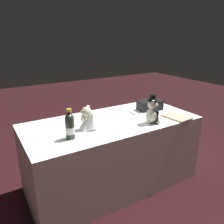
% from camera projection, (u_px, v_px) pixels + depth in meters
% --- Properties ---
extents(ground_plane, '(12.00, 12.00, 0.00)m').
position_uv_depth(ground_plane, '(112.00, 181.00, 2.67)').
color(ground_plane, black).
extents(reception_table, '(1.87, 0.86, 0.77)m').
position_uv_depth(reception_table, '(112.00, 153.00, 2.54)').
color(reception_table, white).
rests_on(reception_table, ground_plane).
extents(teddy_bear_groom, '(0.16, 0.16, 0.30)m').
position_uv_depth(teddy_bear_groom, '(153.00, 112.00, 2.32)').
color(teddy_bear_groom, silver).
rests_on(teddy_bear_groom, reception_table).
extents(teddy_bear_bride, '(0.21, 0.22, 0.23)m').
position_uv_depth(teddy_bear_bride, '(88.00, 120.00, 2.17)').
color(teddy_bear_bride, white).
rests_on(teddy_bear_bride, reception_table).
extents(champagne_bottle, '(0.08, 0.08, 0.28)m').
position_uv_depth(champagne_bottle, '(70.00, 126.00, 1.97)').
color(champagne_bottle, '#283328').
rests_on(champagne_bottle, reception_table).
extents(signing_pen, '(0.02, 0.15, 0.01)m').
position_uv_depth(signing_pen, '(132.00, 113.00, 2.65)').
color(signing_pen, navy).
rests_on(signing_pen, reception_table).
extents(gift_case_black, '(0.31, 0.21, 0.12)m').
position_uv_depth(gift_case_black, '(150.00, 105.00, 2.76)').
color(gift_case_black, black).
rests_on(gift_case_black, reception_table).
extents(guestbook, '(0.23, 0.31, 0.02)m').
position_uv_depth(guestbook, '(177.00, 117.00, 2.51)').
color(guestbook, tan).
rests_on(guestbook, reception_table).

